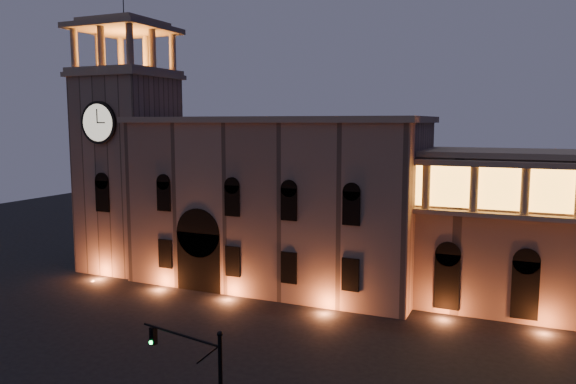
% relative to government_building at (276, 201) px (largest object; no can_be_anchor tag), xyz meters
% --- Properties ---
extents(ground, '(160.00, 160.00, 0.00)m').
position_rel_government_building_xyz_m(ground, '(2.08, -21.93, -8.77)').
color(ground, black).
rests_on(ground, ground).
extents(government_building, '(30.80, 12.80, 17.60)m').
position_rel_government_building_xyz_m(government_building, '(0.00, 0.00, 0.00)').
color(government_building, '#846956').
rests_on(government_building, ground).
extents(clock_tower, '(9.80, 9.80, 32.40)m').
position_rel_government_building_xyz_m(clock_tower, '(-18.42, -0.95, 3.73)').
color(clock_tower, '#846956').
rests_on(clock_tower, ground).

